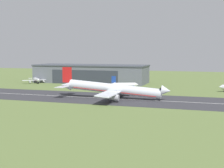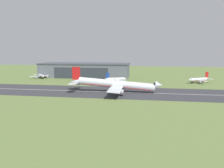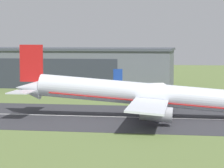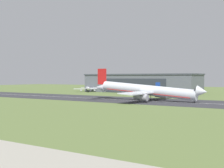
% 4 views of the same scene
% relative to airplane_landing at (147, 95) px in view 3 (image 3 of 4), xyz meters
% --- Properties ---
extents(runway_strip, '(371.45, 40.36, 0.06)m').
position_rel_airplane_landing_xyz_m(runway_strip, '(-19.65, -0.05, -5.06)').
color(runway_strip, '#333338').
rests_on(runway_strip, ground_plane).
extents(runway_centreline, '(334.30, 0.70, 0.01)m').
position_rel_airplane_landing_xyz_m(runway_centreline, '(-19.65, -0.05, -5.03)').
color(runway_centreline, silver).
rests_on(runway_centreline, runway_strip).
extents(hangar_building, '(89.68, 28.79, 14.21)m').
position_rel_airplane_landing_xyz_m(hangar_building, '(-42.82, 75.55, 2.03)').
color(hangar_building, slate).
rests_on(hangar_building, ground_plane).
extents(airplane_landing, '(60.09, 48.87, 16.19)m').
position_rel_airplane_landing_xyz_m(airplane_landing, '(0.00, 0.00, 0.00)').
color(airplane_landing, silver).
rests_on(airplane_landing, ground_plane).
extents(airplane_parked_west, '(19.49, 20.59, 8.48)m').
position_rel_airplane_landing_xyz_m(airplane_parked_west, '(-6.00, 43.63, -2.46)').
color(airplane_parked_west, white).
rests_on(airplane_parked_west, ground_plane).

